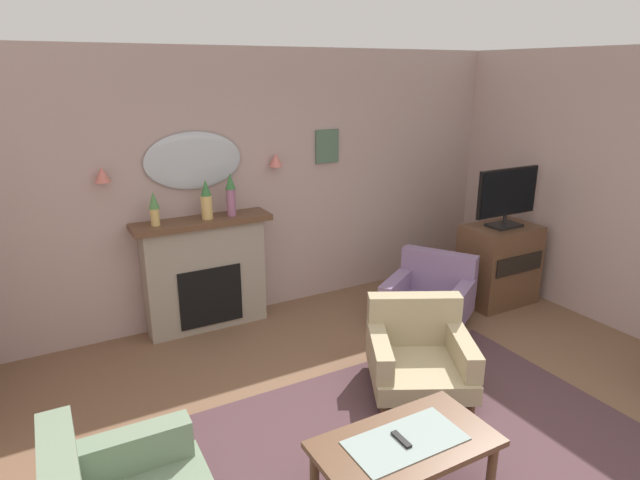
{
  "coord_description": "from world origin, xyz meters",
  "views": [
    {
      "loc": [
        -2.19,
        -2.19,
        2.56
      ],
      "look_at": [
        0.03,
        1.8,
        1.11
      ],
      "focal_mm": 30.24,
      "sensor_mm": 36.0,
      "label": 1
    }
  ],
  "objects_px": {
    "tv_remote": "(401,440)",
    "mantel_vase_left": "(154,207)",
    "wall_sconce_right": "(276,160)",
    "coffee_table": "(405,449)",
    "fireplace": "(206,275)",
    "wall_mirror": "(194,161)",
    "wall_sconce_left": "(102,175)",
    "mantel_vase_right": "(231,193)",
    "tv_cabinet": "(498,264)",
    "armchair_near_fireplace": "(431,295)",
    "tv_flatscreen": "(507,196)",
    "framed_picture": "(327,146)",
    "mantel_vase_centre": "(206,200)",
    "armchair_by_coffee_table": "(418,351)"
  },
  "relations": [
    {
      "from": "wall_sconce_left",
      "to": "armchair_by_coffee_table",
      "type": "height_order",
      "value": "wall_sconce_left"
    },
    {
      "from": "mantel_vase_centre",
      "to": "tv_remote",
      "type": "distance_m",
      "value": 3.01
    },
    {
      "from": "mantel_vase_left",
      "to": "mantel_vase_right",
      "type": "bearing_deg",
      "value": 0.0
    },
    {
      "from": "fireplace",
      "to": "mantel_vase_left",
      "type": "distance_m",
      "value": 0.89
    },
    {
      "from": "wall_mirror",
      "to": "coffee_table",
      "type": "distance_m",
      "value": 3.34
    },
    {
      "from": "mantel_vase_centre",
      "to": "wall_sconce_right",
      "type": "distance_m",
      "value": 0.87
    },
    {
      "from": "wall_sconce_left",
      "to": "armchair_by_coffee_table",
      "type": "bearing_deg",
      "value": -44.09
    },
    {
      "from": "mantel_vase_right",
      "to": "armchair_near_fireplace",
      "type": "xyz_separation_m",
      "value": [
        1.78,
        -1.01,
        -1.08
      ]
    },
    {
      "from": "framed_picture",
      "to": "wall_sconce_right",
      "type": "bearing_deg",
      "value": -174.73
    },
    {
      "from": "fireplace",
      "to": "framed_picture",
      "type": "xyz_separation_m",
      "value": [
        1.5,
        0.15,
        1.18
      ]
    },
    {
      "from": "fireplace",
      "to": "armchair_near_fireplace",
      "type": "distance_m",
      "value": 2.33
    },
    {
      "from": "tv_remote",
      "to": "tv_cabinet",
      "type": "height_order",
      "value": "tv_cabinet"
    },
    {
      "from": "mantel_vase_right",
      "to": "wall_mirror",
      "type": "bearing_deg",
      "value": 150.46
    },
    {
      "from": "tv_remote",
      "to": "tv_flatscreen",
      "type": "xyz_separation_m",
      "value": [
        2.82,
        1.89,
        0.79
      ]
    },
    {
      "from": "armchair_near_fireplace",
      "to": "wall_sconce_left",
      "type": "bearing_deg",
      "value": 158.91
    },
    {
      "from": "fireplace",
      "to": "wall_sconce_right",
      "type": "distance_m",
      "value": 1.38
    },
    {
      "from": "fireplace",
      "to": "tv_flatscreen",
      "type": "relative_size",
      "value": 1.62
    },
    {
      "from": "wall_mirror",
      "to": "tv_remote",
      "type": "relative_size",
      "value": 6.0
    },
    {
      "from": "mantel_vase_left",
      "to": "armchair_by_coffee_table",
      "type": "bearing_deg",
      "value": -48.49
    },
    {
      "from": "mantel_vase_centre",
      "to": "tv_flatscreen",
      "type": "distance_m",
      "value": 3.2
    },
    {
      "from": "fireplace",
      "to": "tv_cabinet",
      "type": "distance_m",
      "value": 3.25
    },
    {
      "from": "mantel_vase_right",
      "to": "coffee_table",
      "type": "bearing_deg",
      "value": -89.99
    },
    {
      "from": "mantel_vase_left",
      "to": "mantel_vase_centre",
      "type": "distance_m",
      "value": 0.5
    },
    {
      "from": "tv_flatscreen",
      "to": "tv_cabinet",
      "type": "bearing_deg",
      "value": 90.0
    },
    {
      "from": "mantel_vase_centre",
      "to": "wall_sconce_left",
      "type": "bearing_deg",
      "value": 172.41
    },
    {
      "from": "tv_remote",
      "to": "fireplace",
      "type": "bearing_deg",
      "value": 95.41
    },
    {
      "from": "armchair_by_coffee_table",
      "to": "armchair_near_fireplace",
      "type": "xyz_separation_m",
      "value": [
        0.86,
        0.87,
        0.0
      ]
    },
    {
      "from": "mantel_vase_left",
      "to": "wall_mirror",
      "type": "xyz_separation_m",
      "value": [
        0.45,
        0.17,
        0.37
      ]
    },
    {
      "from": "tv_cabinet",
      "to": "mantel_vase_centre",
      "type": "bearing_deg",
      "value": 162.5
    },
    {
      "from": "tv_remote",
      "to": "armchair_near_fireplace",
      "type": "relative_size",
      "value": 0.14
    },
    {
      "from": "wall_mirror",
      "to": "armchair_near_fireplace",
      "type": "xyz_separation_m",
      "value": [
        2.08,
        -1.18,
        -1.4
      ]
    },
    {
      "from": "tv_remote",
      "to": "mantel_vase_left",
      "type": "bearing_deg",
      "value": 104.18
    },
    {
      "from": "wall_mirror",
      "to": "wall_sconce_left",
      "type": "bearing_deg",
      "value": -176.63
    },
    {
      "from": "mantel_vase_right",
      "to": "wall_sconce_right",
      "type": "bearing_deg",
      "value": 12.31
    },
    {
      "from": "mantel_vase_right",
      "to": "tv_flatscreen",
      "type": "height_order",
      "value": "mantel_vase_right"
    },
    {
      "from": "wall_sconce_right",
      "to": "tv_remote",
      "type": "bearing_deg",
      "value": -100.91
    },
    {
      "from": "fireplace",
      "to": "tv_flatscreen",
      "type": "bearing_deg",
      "value": -18.06
    },
    {
      "from": "mantel_vase_left",
      "to": "tv_remote",
      "type": "height_order",
      "value": "mantel_vase_left"
    },
    {
      "from": "wall_sconce_right",
      "to": "tv_cabinet",
      "type": "xyz_separation_m",
      "value": [
        2.24,
        -1.08,
        -1.21
      ]
    },
    {
      "from": "armchair_near_fireplace",
      "to": "coffee_table",
      "type": "bearing_deg",
      "value": -133.54
    },
    {
      "from": "wall_sconce_right",
      "to": "coffee_table",
      "type": "bearing_deg",
      "value": -100.39
    },
    {
      "from": "tv_flatscreen",
      "to": "fireplace",
      "type": "bearing_deg",
      "value": 161.94
    },
    {
      "from": "fireplace",
      "to": "mantel_vase_right",
      "type": "xyz_separation_m",
      "value": [
        0.3,
        -0.03,
        0.82
      ]
    },
    {
      "from": "armchair_by_coffee_table",
      "to": "armchair_near_fireplace",
      "type": "distance_m",
      "value": 1.23
    },
    {
      "from": "mantel_vase_right",
      "to": "coffee_table",
      "type": "height_order",
      "value": "mantel_vase_right"
    },
    {
      "from": "coffee_table",
      "to": "tv_flatscreen",
      "type": "xyz_separation_m",
      "value": [
        2.79,
        1.9,
        0.86
      ]
    },
    {
      "from": "fireplace",
      "to": "wall_sconce_left",
      "type": "bearing_deg",
      "value": 173.84
    },
    {
      "from": "tv_cabinet",
      "to": "tv_flatscreen",
      "type": "xyz_separation_m",
      "value": [
        0.0,
        -0.02,
        0.8
      ]
    },
    {
      "from": "armchair_by_coffee_table",
      "to": "wall_sconce_left",
      "type": "bearing_deg",
      "value": 135.91
    },
    {
      "from": "wall_sconce_right",
      "to": "coffee_table",
      "type": "distance_m",
      "value": 3.3
    }
  ]
}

